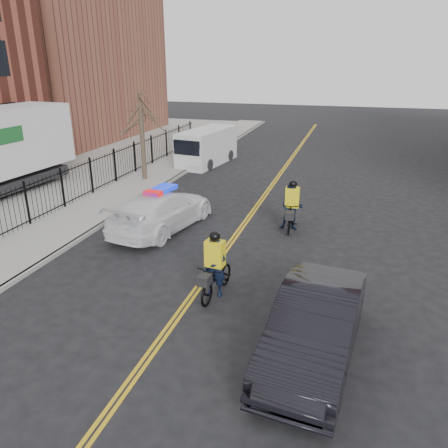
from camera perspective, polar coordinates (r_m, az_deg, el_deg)
ground at (r=15.70m, az=-1.44°, el=-5.65°), size 120.00×120.00×0.00m
center_line_left at (r=22.91m, az=4.56°, el=2.97°), size 0.10×60.00×0.01m
center_line_right at (r=22.88m, az=4.95°, el=2.93°), size 0.10×60.00×0.01m
sidewalk at (r=25.40m, az=-12.06°, el=4.52°), size 3.00×60.00×0.15m
curb at (r=24.74m, az=-8.98°, el=4.29°), size 0.20×60.00×0.15m
iron_fence at (r=25.91m, az=-15.15°, el=6.69°), size 0.12×28.00×2.00m
warehouse_far at (r=46.33m, az=-20.89°, el=19.53°), size 14.00×18.00×14.00m
street_tree at (r=26.48m, az=-10.75°, el=12.93°), size 3.20×3.20×4.80m
police_cruiser at (r=19.07m, az=-8.11°, el=1.80°), size 3.31×6.14×1.85m
dark_sedan at (r=11.15m, az=11.80°, el=-12.86°), size 2.42×5.56×1.78m
cargo_van at (r=31.03m, az=-2.37°, el=9.96°), size 2.91×5.99×2.41m
cyclist_near at (r=13.62m, az=-1.19°, el=-6.47°), size 1.00×2.26×2.15m
cyclist_far at (r=18.99m, az=8.81°, el=1.75°), size 1.02×2.22×2.22m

